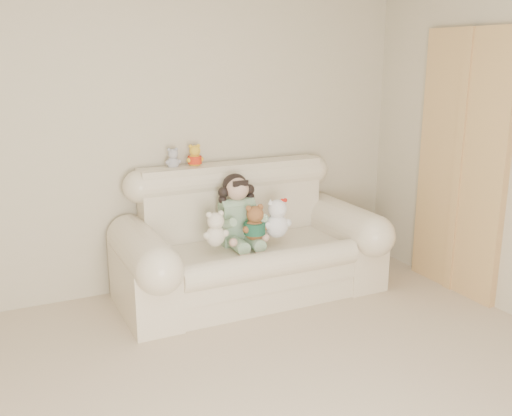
# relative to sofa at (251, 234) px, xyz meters

# --- Properties ---
(wall_back) EXTENTS (4.50, 0.00, 4.50)m
(wall_back) POSITION_rel_sofa_xyz_m (-0.65, 0.50, 0.78)
(wall_back) COLOR beige
(wall_back) RESTS_ON ground
(sofa) EXTENTS (2.10, 0.95, 1.03)m
(sofa) POSITION_rel_sofa_xyz_m (0.00, 0.00, 0.00)
(sofa) COLOR beige
(sofa) RESTS_ON floor
(door_panel) EXTENTS (0.06, 0.90, 2.10)m
(door_panel) POSITION_rel_sofa_xyz_m (1.57, -0.60, 0.54)
(door_panel) COLOR #A66F47
(door_panel) RESTS_ON floor
(seated_child) EXTENTS (0.36, 0.43, 0.58)m
(seated_child) POSITION_rel_sofa_xyz_m (-0.08, 0.08, 0.19)
(seated_child) COLOR #28732F
(seated_child) RESTS_ON sofa
(brown_teddy) EXTENTS (0.25, 0.22, 0.33)m
(brown_teddy) POSITION_rel_sofa_xyz_m (-0.02, -0.12, 0.15)
(brown_teddy) COLOR brown
(brown_teddy) RESTS_ON sofa
(white_cat) EXTENTS (0.28, 0.24, 0.37)m
(white_cat) POSITION_rel_sofa_xyz_m (0.17, -0.12, 0.17)
(white_cat) COLOR white
(white_cat) RESTS_ON sofa
(cream_teddy) EXTENTS (0.25, 0.22, 0.32)m
(cream_teddy) POSITION_rel_sofa_xyz_m (-0.35, -0.12, 0.14)
(cream_teddy) COLOR silver
(cream_teddy) RESTS_ON sofa
(yellow_mini_bear) EXTENTS (0.16, 0.13, 0.22)m
(yellow_mini_bear) POSITION_rel_sofa_xyz_m (-0.32, 0.38, 0.61)
(yellow_mini_bear) COLOR gold
(yellow_mini_bear) RESTS_ON sofa
(grey_mini_plush) EXTENTS (0.13, 0.10, 0.20)m
(grey_mini_plush) POSITION_rel_sofa_xyz_m (-0.50, 0.39, 0.60)
(grey_mini_plush) COLOR #B3B3BA
(grey_mini_plush) RESTS_ON sofa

